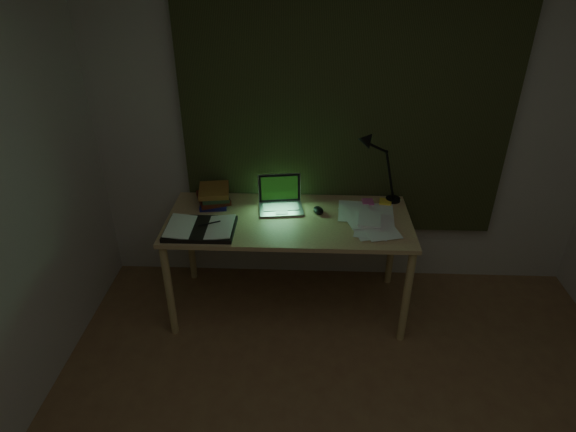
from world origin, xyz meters
name	(u,v)px	position (x,y,z in m)	size (l,w,h in m)	color
wall_back	(345,122)	(0.00, 2.00, 1.25)	(3.50, 0.00, 2.50)	beige
curtain	(347,94)	(0.00, 1.96, 1.45)	(2.20, 0.06, 2.00)	#2D3219
desk	(289,264)	(-0.36, 1.57, 0.37)	(1.60, 0.70, 0.73)	tan
laptop	(281,196)	(-0.42, 1.68, 0.84)	(0.29, 0.33, 0.21)	#A1A1A6
open_textbook	(200,228)	(-0.91, 1.40, 0.75)	(0.43, 0.31, 0.04)	white
book_stack	(214,196)	(-0.88, 1.75, 0.80)	(0.20, 0.24, 0.13)	white
loose_papers	(361,218)	(0.11, 1.57, 0.74)	(0.33, 0.35, 0.02)	white
mouse	(318,210)	(-0.17, 1.66, 0.75)	(0.06, 0.10, 0.04)	black
sticky_yellow	(385,202)	(0.30, 1.82, 0.74)	(0.08, 0.08, 0.02)	yellow
sticky_pink	(368,202)	(0.18, 1.81, 0.74)	(0.08, 0.08, 0.02)	#DE569B
desk_lamp	(397,164)	(0.36, 1.85, 1.01)	(0.37, 0.29, 0.55)	black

